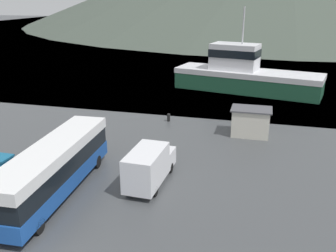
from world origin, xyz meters
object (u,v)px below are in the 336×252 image
delivery_van (149,165)px  storage_bin (0,165)px  tour_bus (54,167)px  dock_kiosk (251,122)px  fishing_boat (244,74)px

delivery_van → storage_bin: 10.57m
tour_bus → delivery_van: 5.93m
tour_bus → delivery_van: tour_bus is taller
tour_bus → dock_kiosk: tour_bus is taller
fishing_boat → storage_bin: 32.41m
storage_bin → dock_kiosk: (16.43, 12.25, 0.59)m
storage_bin → dock_kiosk: size_ratio=0.43×
tour_bus → storage_bin: size_ratio=7.85×
storage_bin → dock_kiosk: dock_kiosk is taller
tour_bus → storage_bin: 5.52m
tour_bus → fishing_boat: (9.55, 30.24, 0.37)m
delivery_van → fishing_boat: 27.91m
tour_bus → fishing_boat: 31.72m
delivery_van → fishing_boat: fishing_boat is taller
delivery_van → dock_kiosk: delivery_van is taller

